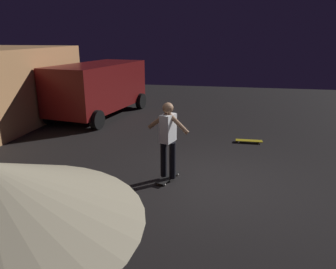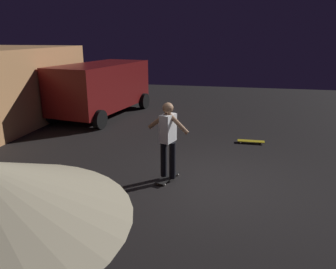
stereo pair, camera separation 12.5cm
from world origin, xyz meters
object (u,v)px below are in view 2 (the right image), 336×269
object	(u,v)px
skateboard_ridden	(168,177)
parked_van	(102,86)
skater	(168,135)
skateboard_spare	(251,141)

from	to	relation	value
skateboard_ridden	parked_van	bearing A→B (deg)	35.10
skateboard_ridden	skater	bearing A→B (deg)	97.13
skateboard_ridden	skateboard_spare	world-z (taller)	same
parked_van	skateboard_ridden	size ratio (longest dim) A/B	6.04
parked_van	skater	world-z (taller)	parked_van
parked_van	skateboard_spare	size ratio (longest dim) A/B	6.20
skateboard_ridden	skater	xyz separation A→B (m)	(-0.00, 0.00, 0.98)
skateboard_ridden	skateboard_spare	xyz separation A→B (m)	(3.01, -1.88, 0.00)
parked_van	skater	bearing A→B (deg)	-144.90
parked_van	skateboard_ridden	bearing A→B (deg)	-144.90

